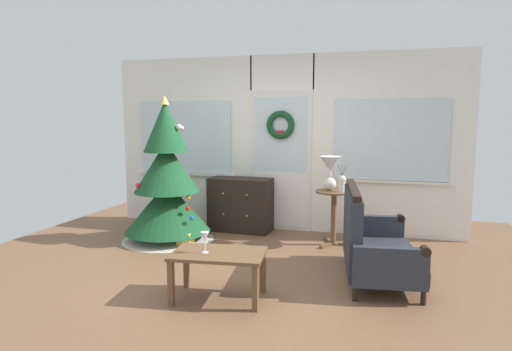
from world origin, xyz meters
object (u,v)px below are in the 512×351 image
at_px(flower_vase, 342,183).
at_px(coffee_table, 219,259).
at_px(settee_sofa, 371,243).
at_px(side_table, 334,207).
at_px(christmas_tree, 167,187).
at_px(wine_glass, 205,238).
at_px(gift_box, 185,239).
at_px(table_lamp, 330,168).
at_px(dresser_cabinet, 241,205).

xyz_separation_m(flower_vase, coffee_table, (-0.92, -1.98, -0.47)).
bearing_deg(settee_sofa, side_table, 114.64).
xyz_separation_m(christmas_tree, wine_glass, (1.26, -1.72, -0.14)).
height_order(side_table, gift_box, side_table).
bearing_deg(coffee_table, table_lamp, 69.83).
bearing_deg(side_table, table_lamp, 146.31).
height_order(table_lamp, gift_box, table_lamp).
bearing_deg(christmas_tree, coffee_table, -50.59).
bearing_deg(gift_box, table_lamp, 19.78).
height_order(dresser_cabinet, wine_glass, dresser_cabinet).
height_order(dresser_cabinet, settee_sofa, settee_sofa).
distance_m(table_lamp, wine_glass, 2.34).
bearing_deg(wine_glass, table_lamp, 67.63).
bearing_deg(gift_box, side_table, 18.05).
xyz_separation_m(settee_sofa, side_table, (-0.50, 1.10, 0.13)).
bearing_deg(table_lamp, settee_sofa, -63.66).
bearing_deg(dresser_cabinet, side_table, -14.84).
distance_m(christmas_tree, gift_box, 0.77).
distance_m(flower_vase, wine_glass, 2.29).
bearing_deg(gift_box, christmas_tree, 147.61).
distance_m(settee_sofa, gift_box, 2.40).
xyz_separation_m(christmas_tree, gift_box, (0.37, -0.23, -0.63)).
bearing_deg(settee_sofa, gift_box, 167.87).
relative_size(dresser_cabinet, gift_box, 5.01).
relative_size(settee_sofa, side_table, 2.02).
bearing_deg(coffee_table, wine_glass, -156.41).
bearing_deg(settee_sofa, table_lamp, 116.34).
bearing_deg(dresser_cabinet, coffee_table, -76.65).
height_order(dresser_cabinet, table_lamp, table_lamp).
distance_m(coffee_table, gift_box, 1.78).
bearing_deg(flower_vase, side_table, 149.04).
bearing_deg(gift_box, settee_sofa, -12.13).
relative_size(christmas_tree, side_table, 2.70).
bearing_deg(flower_vase, dresser_cabinet, 163.97).
bearing_deg(flower_vase, christmas_tree, -172.44).
relative_size(side_table, gift_box, 3.93).
bearing_deg(coffee_table, flower_vase, 64.97).
distance_m(christmas_tree, wine_glass, 2.14).
relative_size(coffee_table, wine_glass, 4.59).
bearing_deg(coffee_table, gift_box, 124.99).
distance_m(settee_sofa, coffee_table, 1.62).
height_order(christmas_tree, settee_sofa, christmas_tree).
height_order(christmas_tree, dresser_cabinet, christmas_tree).
relative_size(side_table, wine_glass, 3.69).
distance_m(flower_vase, gift_box, 2.14).
height_order(settee_sofa, flower_vase, flower_vase).
relative_size(flower_vase, gift_box, 1.91).
distance_m(dresser_cabinet, coffee_table, 2.47).
bearing_deg(flower_vase, settee_sofa, -68.75).
height_order(table_lamp, wine_glass, table_lamp).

